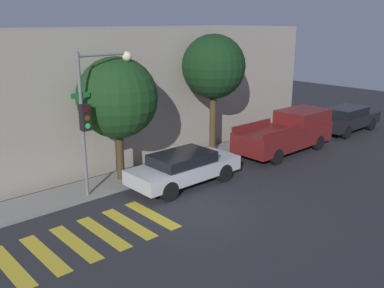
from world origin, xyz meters
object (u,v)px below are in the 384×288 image
(sedan_middle, at_px, (347,118))
(tree_near_corner, at_px, (117,98))
(traffic_light_pole, at_px, (95,104))
(pickup_truck, at_px, (288,132))
(tree_midblock, at_px, (214,67))
(sedan_near_corner, at_px, (184,167))

(sedan_middle, distance_m, tree_near_corner, 14.45)
(sedan_middle, relative_size, tree_near_corner, 0.93)
(traffic_light_pole, xyz_separation_m, tree_near_corner, (1.36, 0.68, -0.04))
(sedan_middle, bearing_deg, pickup_truck, -180.00)
(traffic_light_pole, relative_size, tree_midblock, 0.92)
(sedan_middle, bearing_deg, tree_near_corner, 172.12)
(tree_near_corner, bearing_deg, tree_midblock, 0.00)
(sedan_middle, bearing_deg, sedan_near_corner, -180.00)
(pickup_truck, distance_m, sedan_middle, 5.73)
(pickup_truck, bearing_deg, tree_near_corner, 166.86)
(sedan_near_corner, distance_m, tree_midblock, 5.29)
(traffic_light_pole, height_order, sedan_near_corner, traffic_light_pole)
(traffic_light_pole, relative_size, pickup_truck, 0.96)
(pickup_truck, xyz_separation_m, tree_midblock, (-3.22, 1.95, 3.21))
(sedan_near_corner, bearing_deg, pickup_truck, -0.00)
(sedan_near_corner, height_order, sedan_middle, sedan_middle)
(sedan_near_corner, xyz_separation_m, sedan_middle, (12.45, 0.00, 0.05))
(pickup_truck, bearing_deg, sedan_near_corner, 180.00)
(traffic_light_pole, height_order, tree_near_corner, traffic_light_pole)
(sedan_middle, height_order, tree_midblock, tree_midblock)
(sedan_middle, relative_size, tree_midblock, 0.82)
(tree_midblock, bearing_deg, traffic_light_pole, -174.02)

